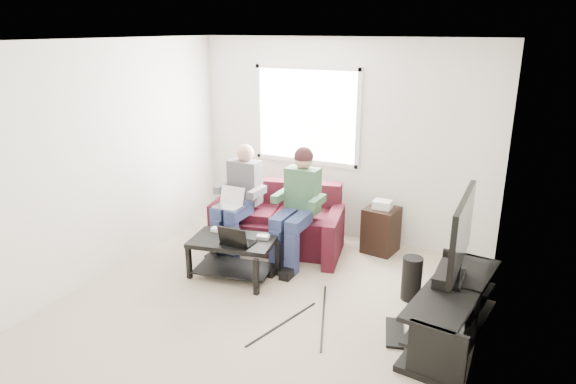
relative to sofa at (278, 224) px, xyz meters
The scene contains 26 objects.
floor 1.67m from the sofa, 69.55° to the right, with size 4.50×4.50×0.00m, color tan.
ceiling 2.83m from the sofa, 69.55° to the right, with size 4.50×4.50×0.00m, color white.
wall_back 1.35m from the sofa, 50.98° to the left, with size 4.50×4.50×0.00m, color silver.
wall_front 3.96m from the sofa, 81.38° to the right, with size 4.50×4.50×0.00m, color silver.
wall_left 2.32m from the sofa, 132.77° to the right, with size 4.50×4.50×0.00m, color silver.
wall_right 3.16m from the sofa, 30.90° to the right, with size 4.50×4.50×0.00m, color silver.
window 1.47m from the sofa, 83.84° to the left, with size 1.48×0.04×1.28m.
sofa is the anchor object (origin of this frame).
person_left 0.65m from the sofa, 144.20° to the right, with size 0.40×0.71×1.33m.
person_right 0.68m from the sofa, 33.89° to the right, with size 0.40×0.71×1.37m.
laptop_silver 0.77m from the sofa, 127.22° to the right, with size 0.32×0.22×0.24m, color silver, non-canonical shape.
coffee_table 1.00m from the sofa, 93.47° to the right, with size 1.01×0.73×0.46m.
laptop_black 1.11m from the sofa, 86.84° to the right, with size 0.34×0.24×0.24m, color black, non-canonical shape.
controller_a 0.96m from the sofa, 111.23° to the right, with size 0.14×0.09×0.04m, color silver.
controller_b 0.85m from the sofa, 101.12° to the right, with size 0.14×0.09×0.04m, color black.
controller_c 0.90m from the sofa, 74.20° to the right, with size 0.14×0.09×0.04m, color gray.
tv_stand 2.61m from the sofa, 26.07° to the right, with size 0.67×1.61×0.51m.
tv 2.65m from the sofa, 24.09° to the right, with size 0.12×1.10×0.81m.
soundbar 2.47m from the sofa, 25.21° to the right, with size 0.12×0.50×0.10m, color black.
drink_cup 2.37m from the sofa, 12.70° to the right, with size 0.08×0.08×0.12m, color #A56947.
console_white 2.81m from the sofa, 33.42° to the right, with size 0.30×0.22×0.06m, color silver.
console_grey 2.49m from the sofa, 19.86° to the right, with size 0.34×0.26×0.08m, color gray.
console_black 2.63m from the sofa, 27.05° to the right, with size 0.38×0.30×0.07m, color black.
subwoofer 1.97m from the sofa, 18.52° to the right, with size 0.21×0.21×0.47m, color black.
keyboard_floor 2.33m from the sofa, 35.33° to the right, with size 0.16×0.48×0.03m, color black.
end_table 1.30m from the sofa, 18.15° to the left, with size 0.39×0.39×0.67m.
Camera 1 is at (2.21, -3.93, 2.71)m, focal length 32.00 mm.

